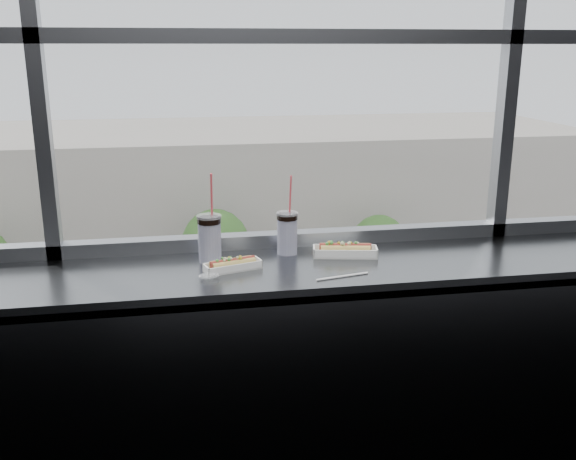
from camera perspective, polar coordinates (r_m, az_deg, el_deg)
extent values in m
plane|color=black|center=(3.09, 0.01, -11.11)|extent=(6.00, 0.00, 6.00)
cube|color=slate|center=(2.64, 1.07, -3.71)|extent=(6.00, 0.55, 0.06)
cube|color=slate|center=(2.64, 2.12, -16.26)|extent=(6.00, 0.04, 1.04)
cube|color=white|center=(2.57, -4.93, -3.50)|extent=(0.24, 0.14, 0.01)
cube|color=white|center=(2.57, -4.93, -3.18)|extent=(0.24, 0.14, 0.03)
cylinder|color=tan|center=(2.57, -4.94, -3.04)|extent=(0.18, 0.09, 0.04)
cylinder|color=maroon|center=(2.56, -4.94, -2.81)|extent=(0.19, 0.08, 0.03)
cube|color=white|center=(2.74, 5.09, -2.27)|extent=(0.28, 0.14, 0.01)
cube|color=white|center=(2.74, 5.10, -1.90)|extent=(0.28, 0.14, 0.04)
cylinder|color=tan|center=(2.73, 5.10, -1.75)|extent=(0.21, 0.09, 0.05)
cylinder|color=maroon|center=(2.73, 5.11, -1.50)|extent=(0.22, 0.07, 0.03)
cylinder|color=white|center=(2.66, -6.97, -0.86)|extent=(0.09, 0.09, 0.19)
cylinder|color=black|center=(2.63, -7.03, 0.88)|extent=(0.10, 0.10, 0.02)
cylinder|color=silver|center=(2.63, -7.05, 1.20)|extent=(0.10, 0.10, 0.01)
cylinder|color=#F34551|center=(2.60, -6.81, 2.98)|extent=(0.01, 0.05, 0.20)
cylinder|color=white|center=(2.74, -0.07, -0.36)|extent=(0.09, 0.09, 0.17)
cylinder|color=black|center=(2.72, -0.07, 1.19)|extent=(0.09, 0.09, 0.02)
cylinder|color=silver|center=(2.72, -0.07, 1.48)|extent=(0.09, 0.09, 0.01)
cylinder|color=#F34551|center=(2.70, 0.21, 3.05)|extent=(0.01, 0.05, 0.18)
cylinder|color=white|center=(2.49, 4.86, -4.13)|extent=(0.22, 0.05, 0.01)
ellipsoid|color=silver|center=(2.49, -7.05, -4.06)|extent=(0.09, 0.06, 0.02)
plane|color=#AEAEAE|center=(48.00, -9.17, 0.11)|extent=(120.00, 120.00, 0.00)
cube|color=black|center=(26.14, -7.97, -13.84)|extent=(80.00, 10.00, 0.06)
cube|color=#AEAEAE|center=(33.33, -8.56, -7.05)|extent=(80.00, 6.00, 0.04)
cube|color=#ACA296|center=(41.69, -9.24, 3.36)|extent=(50.00, 14.00, 8.00)
imported|color=#A91B29|center=(29.25, -6.28, -7.94)|extent=(2.96, 6.63, 2.18)
imported|color=#BDBDBD|center=(32.00, 14.76, -6.39)|extent=(2.96, 6.24, 2.02)
imported|color=#A22800|center=(22.14, -9.84, -16.58)|extent=(2.99, 6.54, 2.14)
imported|color=#66605B|center=(34.63, 8.87, -4.46)|extent=(0.63, 0.84, 1.88)
imported|color=#66605B|center=(33.56, -1.29, -4.60)|extent=(1.00, 0.75, 2.25)
imported|color=#66605B|center=(33.44, -15.63, -5.37)|extent=(0.72, 0.96, 2.17)
cylinder|color=#47382B|center=(32.91, -6.34, -4.95)|extent=(0.25, 0.25, 2.51)
sphere|color=#407927|center=(32.17, -6.47, -1.11)|extent=(3.35, 3.35, 3.35)
cylinder|color=#47382B|center=(34.51, 7.96, -4.29)|extent=(0.22, 0.22, 2.19)
sphere|color=#407927|center=(33.87, 8.09, -1.10)|extent=(2.92, 2.92, 2.92)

